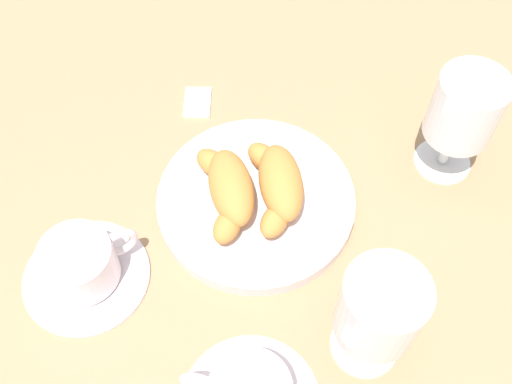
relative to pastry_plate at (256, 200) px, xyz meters
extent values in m
plane|color=#997551|center=(-0.02, -0.01, -0.01)|extent=(2.20, 2.20, 0.00)
cylinder|color=silver|center=(0.00, 0.00, 0.00)|extent=(0.23, 0.23, 0.02)
torus|color=silver|center=(0.00, 0.00, 0.01)|extent=(0.23, 0.23, 0.01)
ellipsoid|color=#BC7A38|center=(0.01, -0.03, 0.03)|extent=(0.11, 0.08, 0.04)
ellipsoid|color=#BC7A38|center=(0.04, 0.00, 0.02)|extent=(0.05, 0.05, 0.03)
ellipsoid|color=#BC7A38|center=(-0.03, -0.03, 0.02)|extent=(0.05, 0.04, 0.03)
ellipsoid|color=#BC7A38|center=(-0.01, 0.03, 0.03)|extent=(0.11, 0.09, 0.04)
ellipsoid|color=#BC7A38|center=(0.02, 0.06, 0.02)|extent=(0.04, 0.05, 0.03)
ellipsoid|color=#BC7A38|center=(-0.05, 0.02, 0.02)|extent=(0.05, 0.03, 0.03)
torus|color=silver|center=(-0.22, -0.01, 0.02)|extent=(0.01, 0.04, 0.04)
cylinder|color=silver|center=(-0.14, 0.15, -0.01)|extent=(0.14, 0.14, 0.01)
cylinder|color=silver|center=(-0.14, 0.15, 0.02)|extent=(0.08, 0.08, 0.05)
cylinder|color=#937A60|center=(-0.14, 0.15, 0.04)|extent=(0.07, 0.07, 0.01)
torus|color=silver|center=(-0.11, 0.12, 0.02)|extent=(0.04, 0.03, 0.04)
cylinder|color=white|center=(-0.13, -0.15, -0.01)|extent=(0.07, 0.07, 0.01)
cylinder|color=white|center=(-0.13, -0.15, 0.02)|extent=(0.01, 0.01, 0.05)
cylinder|color=white|center=(-0.13, -0.15, 0.09)|extent=(0.08, 0.08, 0.08)
cylinder|color=#E0CC4C|center=(-0.13, -0.15, 0.07)|extent=(0.07, 0.07, 0.05)
cylinder|color=white|center=(0.12, -0.20, -0.01)|extent=(0.07, 0.07, 0.01)
cylinder|color=white|center=(0.12, -0.20, 0.02)|extent=(0.01, 0.01, 0.05)
cylinder|color=white|center=(0.12, -0.20, 0.09)|extent=(0.08, 0.08, 0.08)
cylinder|color=#E0CC4C|center=(0.12, -0.20, 0.08)|extent=(0.07, 0.07, 0.05)
cube|color=white|center=(0.13, 0.12, -0.01)|extent=(0.06, 0.05, 0.01)
camera|label=1|loc=(-0.35, -0.10, 0.58)|focal=41.93mm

